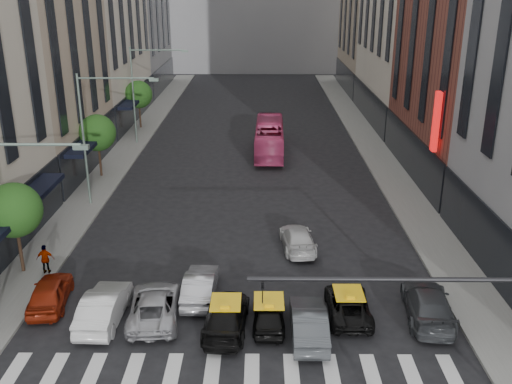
{
  "coord_description": "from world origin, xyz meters",
  "views": [
    {
      "loc": [
        0.91,
        -17.15,
        14.76
      ],
      "look_at": [
        0.69,
        11.88,
        4.0
      ],
      "focal_mm": 40.0,
      "sensor_mm": 36.0,
      "label": 1
    }
  ],
  "objects_px": {
    "car_red": "(50,292)",
    "bus": "(269,138)",
    "car_white_front": "(104,306)",
    "pedestrian_far": "(46,259)",
    "taxi_center": "(269,313)",
    "streetlamp_far": "(143,83)",
    "taxi_left": "(226,316)",
    "streetlamp_mid": "(96,123)"
  },
  "relations": [
    {
      "from": "car_white_front",
      "to": "taxi_left",
      "type": "xyz_separation_m",
      "value": [
        5.64,
        -0.61,
        -0.08
      ]
    },
    {
      "from": "taxi_left",
      "to": "pedestrian_far",
      "type": "xyz_separation_m",
      "value": [
        -9.84,
        4.91,
        0.28
      ]
    },
    {
      "from": "taxi_center",
      "to": "pedestrian_far",
      "type": "distance_m",
      "value": 12.63
    },
    {
      "from": "streetlamp_mid",
      "to": "streetlamp_far",
      "type": "distance_m",
      "value": 16.0
    },
    {
      "from": "streetlamp_mid",
      "to": "bus",
      "type": "relative_size",
      "value": 0.86
    },
    {
      "from": "bus",
      "to": "car_white_front",
      "type": "bearing_deg",
      "value": 75.01
    },
    {
      "from": "car_red",
      "to": "taxi_left",
      "type": "height_order",
      "value": "car_red"
    },
    {
      "from": "car_white_front",
      "to": "streetlamp_mid",
      "type": "bearing_deg",
      "value": -73.86
    },
    {
      "from": "pedestrian_far",
      "to": "bus",
      "type": "bearing_deg",
      "value": -119.53
    },
    {
      "from": "taxi_left",
      "to": "streetlamp_far",
      "type": "bearing_deg",
      "value": -70.17
    },
    {
      "from": "taxi_center",
      "to": "bus",
      "type": "relative_size",
      "value": 0.35
    },
    {
      "from": "car_white_front",
      "to": "bus",
      "type": "bearing_deg",
      "value": -104.78
    },
    {
      "from": "taxi_left",
      "to": "pedestrian_far",
      "type": "height_order",
      "value": "pedestrian_far"
    },
    {
      "from": "taxi_left",
      "to": "taxi_center",
      "type": "height_order",
      "value": "taxi_left"
    },
    {
      "from": "car_red",
      "to": "taxi_center",
      "type": "xyz_separation_m",
      "value": [
        10.52,
        -1.63,
        -0.08
      ]
    },
    {
      "from": "car_white_front",
      "to": "taxi_center",
      "type": "height_order",
      "value": "car_white_front"
    },
    {
      "from": "taxi_center",
      "to": "bus",
      "type": "distance_m",
      "value": 27.72
    },
    {
      "from": "taxi_center",
      "to": "bus",
      "type": "height_order",
      "value": "bus"
    },
    {
      "from": "car_red",
      "to": "car_white_front",
      "type": "xyz_separation_m",
      "value": [
        2.96,
        -1.34,
        0.06
      ]
    },
    {
      "from": "pedestrian_far",
      "to": "taxi_left",
      "type": "bearing_deg",
      "value": 151.75
    },
    {
      "from": "car_red",
      "to": "bus",
      "type": "distance_m",
      "value": 28.28
    },
    {
      "from": "car_red",
      "to": "taxi_left",
      "type": "relative_size",
      "value": 0.88
    },
    {
      "from": "car_white_front",
      "to": "bus",
      "type": "relative_size",
      "value": 0.44
    },
    {
      "from": "car_white_front",
      "to": "bus",
      "type": "distance_m",
      "value": 28.56
    },
    {
      "from": "car_red",
      "to": "pedestrian_far",
      "type": "bearing_deg",
      "value": -74.38
    },
    {
      "from": "streetlamp_far",
      "to": "bus",
      "type": "relative_size",
      "value": 0.86
    },
    {
      "from": "bus",
      "to": "taxi_left",
      "type": "bearing_deg",
      "value": 86.47
    },
    {
      "from": "pedestrian_far",
      "to": "streetlamp_far",
      "type": "bearing_deg",
      "value": -92.59
    },
    {
      "from": "car_white_front",
      "to": "pedestrian_far",
      "type": "xyz_separation_m",
      "value": [
        -4.2,
        4.3,
        0.2
      ]
    },
    {
      "from": "streetlamp_mid",
      "to": "taxi_left",
      "type": "relative_size",
      "value": 1.94
    },
    {
      "from": "taxi_center",
      "to": "pedestrian_far",
      "type": "height_order",
      "value": "pedestrian_far"
    },
    {
      "from": "car_red",
      "to": "pedestrian_far",
      "type": "height_order",
      "value": "pedestrian_far"
    },
    {
      "from": "car_red",
      "to": "car_white_front",
      "type": "distance_m",
      "value": 3.25
    },
    {
      "from": "taxi_center",
      "to": "streetlamp_far",
      "type": "bearing_deg",
      "value": -69.28
    },
    {
      "from": "streetlamp_far",
      "to": "taxi_left",
      "type": "height_order",
      "value": "streetlamp_far"
    },
    {
      "from": "taxi_left",
      "to": "pedestrian_far",
      "type": "bearing_deg",
      "value": -23.58
    },
    {
      "from": "streetlamp_mid",
      "to": "pedestrian_far",
      "type": "xyz_separation_m",
      "value": [
        -0.39,
        -10.22,
        -4.95
      ]
    },
    {
      "from": "streetlamp_mid",
      "to": "taxi_left",
      "type": "bearing_deg",
      "value": -58.03
    },
    {
      "from": "streetlamp_mid",
      "to": "bus",
      "type": "xyz_separation_m",
      "value": [
        11.79,
        12.89,
        -4.45
      ]
    },
    {
      "from": "streetlamp_mid",
      "to": "taxi_left",
      "type": "xyz_separation_m",
      "value": [
        9.44,
        -15.13,
        -5.23
      ]
    },
    {
      "from": "streetlamp_far",
      "to": "bus",
      "type": "xyz_separation_m",
      "value": [
        11.79,
        -3.11,
        -4.45
      ]
    },
    {
      "from": "streetlamp_far",
      "to": "pedestrian_far",
      "type": "height_order",
      "value": "streetlamp_far"
    }
  ]
}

